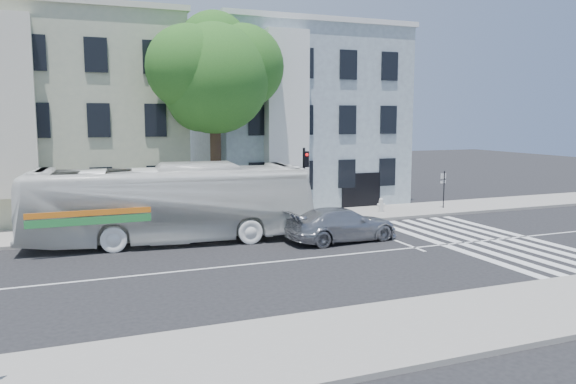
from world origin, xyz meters
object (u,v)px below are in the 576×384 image
bus (171,203)px  traffic_signal (305,176)px  sedan (342,224)px  fire_hydrant (381,205)px

bus → traffic_signal: bearing=-72.4°
sedan → fire_hydrant: size_ratio=6.55×
traffic_signal → fire_hydrant: traffic_signal is taller
traffic_signal → sedan: bearing=-92.1°
sedan → fire_hydrant: (5.33, 5.46, -0.20)m
bus → sedan: bus is taller
traffic_signal → fire_hydrant: (5.41, 1.40, -2.03)m
bus → sedan: 7.72m
traffic_signal → fire_hydrant: bearing=11.4°
sedan → traffic_signal: (-0.08, 4.06, 1.83)m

